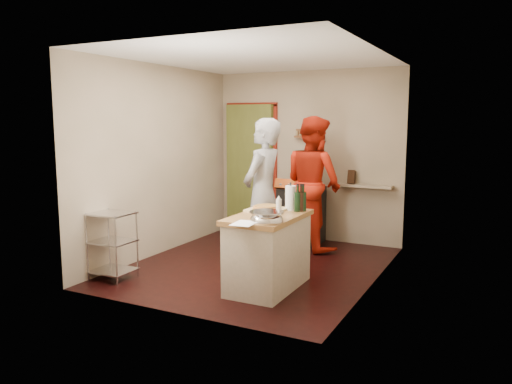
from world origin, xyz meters
TOP-DOWN VIEW (x-y plane):
  - floor at (0.00, 0.00)m, footprint 3.50×3.50m
  - back_wall at (-0.64, 1.78)m, footprint 3.00×0.44m
  - left_wall at (-1.50, 0.00)m, footprint 0.04×3.50m
  - right_wall at (1.50, 0.00)m, footprint 0.04×3.50m
  - ceiling at (0.00, 0.00)m, footprint 3.00×3.50m
  - stove at (0.05, 1.42)m, footprint 0.60×0.63m
  - wire_shelving at (-1.28, -1.20)m, footprint 0.48×0.40m
  - island at (0.50, -0.68)m, footprint 0.65×1.24m
  - person_stripe at (0.09, 0.01)m, footprint 0.47×0.70m
  - person_red at (0.31, 1.20)m, footprint 1.17×1.10m

SIDE VIEW (x-z plane):
  - floor at x=0.00m, z-range 0.00..0.00m
  - wire_shelving at x=-1.28m, z-range 0.04..0.84m
  - island at x=0.50m, z-range -0.12..1.02m
  - stove at x=0.05m, z-range -0.05..0.95m
  - person_stripe at x=0.09m, z-range 0.00..1.88m
  - person_red at x=0.31m, z-range 0.00..1.91m
  - back_wall at x=-0.64m, z-range -0.17..2.43m
  - left_wall at x=-1.50m, z-range 0.00..2.60m
  - right_wall at x=1.50m, z-range 0.00..2.60m
  - ceiling at x=0.00m, z-range 2.60..2.62m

